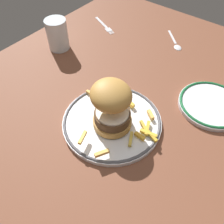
# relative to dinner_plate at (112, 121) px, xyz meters

# --- Properties ---
(ground_plane) EXTENTS (1.35, 1.04, 0.04)m
(ground_plane) POSITION_rel_dinner_plate_xyz_m (-0.01, -0.01, -0.03)
(ground_plane) COLOR brown
(dinner_plate) EXTENTS (0.26, 0.26, 0.02)m
(dinner_plate) POSITION_rel_dinner_plate_xyz_m (0.00, 0.00, 0.00)
(dinner_plate) COLOR silver
(dinner_plate) RESTS_ON ground_plane
(burger) EXTENTS (0.13, 0.13, 0.13)m
(burger) POSITION_rel_dinner_plate_xyz_m (-0.00, -0.00, 0.07)
(burger) COLOR #BA833D
(burger) RESTS_ON dinner_plate
(fries_pile) EXTENTS (0.20, 0.25, 0.02)m
(fries_pile) POSITION_rel_dinner_plate_xyz_m (0.02, -0.03, 0.01)
(fries_pile) COLOR gold
(fries_pile) RESTS_ON dinner_plate
(water_glass) EXTENTS (0.07, 0.07, 0.11)m
(water_glass) POSITION_rel_dinner_plate_xyz_m (0.16, 0.36, 0.04)
(water_glass) COLOR silver
(water_glass) RESTS_ON ground_plane
(side_plate) EXTENTS (0.18, 0.18, 0.02)m
(side_plate) POSITION_rel_dinner_plate_xyz_m (0.22, -0.18, -0.00)
(side_plate) COLOR silver
(side_plate) RESTS_ON ground_plane
(fork) EXTENTS (0.07, 0.14, 0.00)m
(fork) POSITION_rel_dinner_plate_xyz_m (0.37, 0.33, -0.01)
(fork) COLOR silver
(fork) RESTS_ON ground_plane
(spoon) EXTENTS (0.11, 0.11, 0.01)m
(spoon) POSITION_rel_dinner_plate_xyz_m (0.43, 0.04, -0.00)
(spoon) COLOR silver
(spoon) RESTS_ON ground_plane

